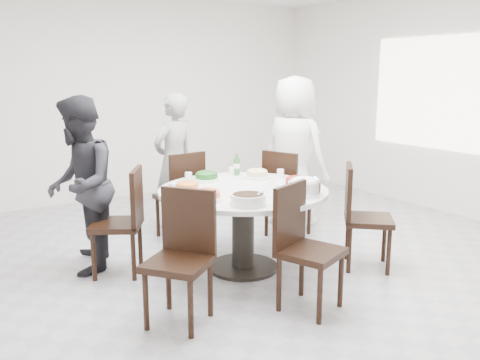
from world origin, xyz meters
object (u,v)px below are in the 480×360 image
chair_se (369,217)px  diner_left (80,185)px  beverage_bottle (237,164)px  soup_bowl (248,199)px  dining_table (243,229)px  chair_n (179,195)px  diner_right (294,152)px  chair_s (311,249)px  chair_ne (288,193)px  chair_nw (116,222)px  rice_bowl (304,188)px  diner_middle (174,161)px  chair_sw (178,260)px

chair_se → diner_left: bearing=100.4°
chair_se → beverage_bottle: bearing=73.9°
diner_left → soup_bowl: bearing=58.2°
dining_table → beverage_bottle: 0.78m
chair_n → chair_se: same height
chair_n → diner_right: 1.42m
dining_table → beverage_bottle: (0.28, 0.54, 0.48)m
chair_s → beverage_bottle: 1.57m
chair_ne → chair_se: bearing=161.0°
beverage_bottle → chair_nw: bearing=-179.2°
diner_left → rice_bowl: diner_left is taller
chair_se → beverage_bottle: (-0.69, 1.13, 0.38)m
chair_ne → chair_se: size_ratio=1.00×
diner_middle → rice_bowl: size_ratio=5.61×
chair_n → soup_bowl: bearing=78.7°
chair_se → rice_bowl: chair_se is taller
chair_sw → diner_left: bearing=153.4°
diner_right → rice_bowl: bearing=129.7°
chair_se → diner_left: (-2.18, 1.37, 0.31)m
diner_middle → chair_nw: bearing=25.2°
chair_se → diner_middle: 2.31m
soup_bowl → chair_s: bearing=-62.1°
chair_s → beverage_bottle: bearing=58.2°
soup_bowl → dining_table: bearing=60.4°
rice_bowl → beverage_bottle: 1.02m
diner_middle → chair_sw: bearing=46.5°
dining_table → diner_middle: 1.56m
diner_middle → rice_bowl: (0.24, -1.98, 0.04)m
soup_bowl → rice_bowl: bearing=0.3°
chair_s → diner_middle: bearing=67.8°
chair_ne → soup_bowl: (-1.23, -1.02, 0.32)m
dining_table → rice_bowl: 0.71m
diner_middle → diner_left: (-1.27, -0.73, 0.02)m
diner_right → diner_left: bearing=77.0°
chair_nw → diner_middle: bearing=165.0°
chair_n → diner_middle: size_ratio=0.62×
chair_sw → chair_se: size_ratio=1.00×
chair_sw → diner_right: size_ratio=0.55×
chair_nw → chair_se: size_ratio=1.00×
diner_right → chair_ne: bearing=119.5°
rice_bowl → beverage_bottle: beverage_bottle is taller
chair_se → diner_left: diner_left is taller
chair_ne → chair_nw: 1.94m
chair_n → diner_middle: (0.14, 0.38, 0.29)m
diner_right → soup_bowl: 2.01m
chair_sw → chair_n: bearing=115.9°
chair_nw → chair_n: bearing=155.3°
chair_se → diner_middle: (-0.91, 2.10, 0.29)m
diner_right → rice_bowl: 1.61m
diner_middle → chair_s: bearing=70.1°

